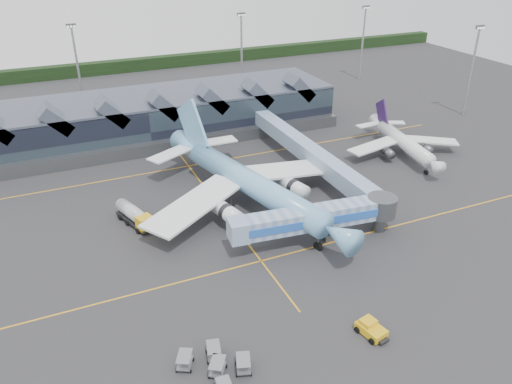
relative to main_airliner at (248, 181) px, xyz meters
name	(u,v)px	position (x,y,z in m)	size (l,w,h in m)	color
ground	(240,234)	(-4.84, -8.37, -4.51)	(260.00, 260.00, 0.00)	#2B2B2E
taxi_stripes	(219,206)	(-4.84, 1.63, -4.50)	(120.00, 60.00, 0.01)	orange
tree_line_far	(116,67)	(-4.84, 101.63, -2.51)	(260.00, 4.00, 4.00)	black
terminal	(141,118)	(-9.91, 38.98, 0.37)	(90.00, 22.25, 12.52)	black
light_masts	(223,59)	(16.16, 54.43, 7.98)	(132.40, 42.56, 22.45)	gray
main_airliner	(248,181)	(0.00, 0.00, 0.00)	(40.29, 47.18, 15.33)	#64A7CB
regional_jet	(402,141)	(38.71, 7.13, -1.49)	(25.05, 27.63, 9.50)	white
jet_bridge	(325,217)	(6.42, -15.09, -0.39)	(27.21, 6.68, 6.00)	#6F87B9
fuel_truck	(133,214)	(-19.56, 1.64, -2.76)	(4.90, 9.22, 3.11)	black
pushback_tug	(371,329)	(1.04, -35.13, -3.72)	(3.14, 4.29, 1.76)	gold
baggage_carts	(217,366)	(-17.73, -33.20, -3.58)	(8.08, 8.04, 1.64)	gray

